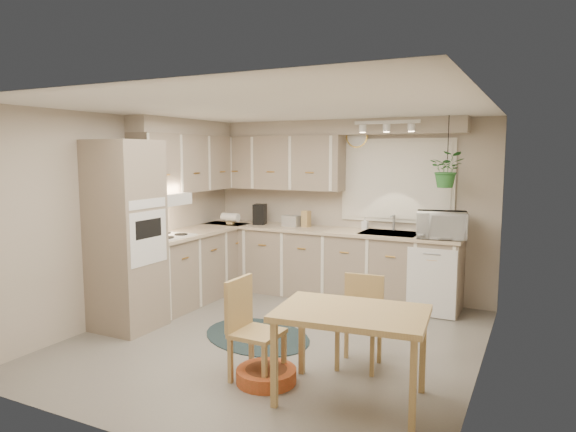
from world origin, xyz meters
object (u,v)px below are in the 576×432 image
(dining_table, at_px, (351,355))
(chair_back, at_px, (359,323))
(microwave, at_px, (442,222))
(chair_left, at_px, (257,330))
(braided_rug, at_px, (257,336))
(pet_bed, at_px, (266,375))

(dining_table, relative_size, chair_back, 1.40)
(microwave, bearing_deg, chair_left, -122.89)
(braided_rug, distance_m, pet_bed, 1.13)
(dining_table, bearing_deg, pet_bed, -177.82)
(chair_left, relative_size, braided_rug, 0.67)
(chair_back, distance_m, braided_rug, 1.33)
(microwave, bearing_deg, braided_rug, -144.13)
(chair_back, bearing_deg, braided_rug, -17.14)
(chair_left, height_order, microwave, microwave)
(dining_table, distance_m, microwave, 2.70)
(braided_rug, height_order, pet_bed, pet_bed)
(chair_back, bearing_deg, chair_left, 37.85)
(pet_bed, bearing_deg, dining_table, 2.18)
(chair_back, bearing_deg, pet_bed, 42.86)
(pet_bed, relative_size, microwave, 0.89)
(chair_back, xyz_separation_m, pet_bed, (-0.60, -0.66, -0.36))
(dining_table, xyz_separation_m, chair_left, (-0.85, -0.01, 0.07))
(chair_back, bearing_deg, dining_table, 98.05)
(chair_left, relative_size, pet_bed, 1.70)
(dining_table, relative_size, pet_bed, 2.25)
(dining_table, relative_size, braided_rug, 0.89)
(pet_bed, distance_m, microwave, 2.99)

